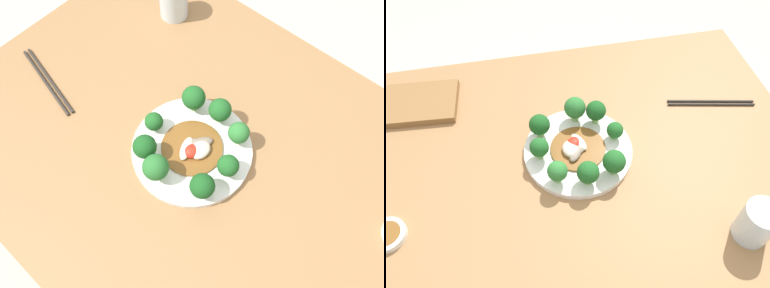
{
  "view_description": "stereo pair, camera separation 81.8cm",
  "coord_description": "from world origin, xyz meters",
  "views": [
    {
      "loc": [
        0.25,
        -0.29,
        1.52
      ],
      "look_at": [
        0.01,
        -0.02,
        0.81
      ],
      "focal_mm": 35.0,
      "sensor_mm": 36.0,
      "label": 1
    },
    {
      "loc": [
        0.12,
        0.52,
        1.52
      ],
      "look_at": [
        0.01,
        -0.02,
        0.81
      ],
      "focal_mm": 35.0,
      "sensor_mm": 36.0,
      "label": 2
    }
  ],
  "objects": [
    {
      "name": "broccoli_northeast",
      "position": [
        0.07,
        0.06,
        0.82
      ],
      "size": [
        0.05,
        0.05,
        0.06
      ],
      "color": "#7AAD5B",
      "rests_on": "plate"
    },
    {
      "name": "ground_plane",
      "position": [
        0.0,
        0.0,
        0.0
      ],
      "size": [
        8.0,
        8.0,
        0.0
      ],
      "primitive_type": "plane",
      "color": "#B7B2A8"
    },
    {
      "name": "chopsticks",
      "position": [
        -0.38,
        -0.11,
        0.78
      ],
      "size": [
        0.23,
        0.07,
        0.01
      ],
      "color": "#2D2823",
      "rests_on": "table"
    },
    {
      "name": "sauce_dish",
      "position": [
        0.45,
        0.12,
        0.78
      ],
      "size": [
        0.08,
        0.08,
        0.02
      ],
      "color": "white",
      "rests_on": "table"
    },
    {
      "name": "broccoli_northwest",
      "position": [
        -0.05,
        0.06,
        0.83
      ],
      "size": [
        0.05,
        0.05,
        0.07
      ],
      "color": "#7AAD5B",
      "rests_on": "plate"
    },
    {
      "name": "broccoli_west",
      "position": [
        -0.08,
        -0.03,
        0.82
      ],
      "size": [
        0.04,
        0.04,
        0.05
      ],
      "color": "#7AAD5B",
      "rests_on": "plate"
    },
    {
      "name": "broccoli_north",
      "position": [
        0.01,
        0.08,
        0.83
      ],
      "size": [
        0.05,
        0.05,
        0.06
      ],
      "color": "#89B76B",
      "rests_on": "plate"
    },
    {
      "name": "drinking_glass",
      "position": [
        -0.3,
        0.26,
        0.82
      ],
      "size": [
        0.07,
        0.07,
        0.1
      ],
      "color": "silver",
      "rests_on": "table"
    },
    {
      "name": "broccoli_east",
      "position": [
        0.11,
        -0.01,
        0.82
      ],
      "size": [
        0.05,
        0.05,
        0.06
      ],
      "color": "#70A356",
      "rests_on": "plate"
    },
    {
      "name": "broccoli_southeast",
      "position": [
        0.09,
        -0.08,
        0.83
      ],
      "size": [
        0.05,
        0.05,
        0.06
      ],
      "color": "#70A356",
      "rests_on": "plate"
    },
    {
      "name": "stirfry_center",
      "position": [
        0.02,
        -0.02,
        0.8
      ],
      "size": [
        0.13,
        0.13,
        0.02
      ],
      "color": "brown",
      "rests_on": "plate"
    },
    {
      "name": "cutting_board",
      "position": [
        0.41,
        -0.26,
        0.78
      ],
      "size": [
        0.24,
        0.17,
        0.02
      ],
      "color": "brown",
      "rests_on": "table"
    },
    {
      "name": "broccoli_southwest",
      "position": [
        -0.05,
        -0.09,
        0.83
      ],
      "size": [
        0.05,
        0.05,
        0.07
      ],
      "color": "#89B76B",
      "rests_on": "plate"
    },
    {
      "name": "table",
      "position": [
        0.0,
        0.0,
        0.39
      ],
      "size": [
        1.11,
        0.83,
        0.77
      ],
      "color": "olive",
      "rests_on": "ground_plane"
    },
    {
      "name": "plate",
      "position": [
        0.01,
        -0.02,
        0.78
      ],
      "size": [
        0.26,
        0.26,
        0.02
      ],
      "color": "white",
      "rests_on": "table"
    },
    {
      "name": "broccoli_south",
      "position": [
        -0.0,
        -0.11,
        0.83
      ],
      "size": [
        0.05,
        0.05,
        0.07
      ],
      "color": "#89B76B",
      "rests_on": "plate"
    }
  ]
}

